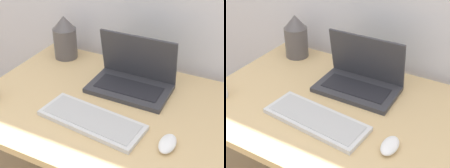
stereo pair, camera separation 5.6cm
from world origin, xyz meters
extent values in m
cube|color=tan|center=(0.00, 0.38, 0.71)|extent=(1.07, 0.75, 0.03)
cylinder|color=tan|center=(-0.48, 0.70, 0.35)|extent=(0.05, 0.05, 0.70)
cube|color=#333338|center=(0.04, 0.50, 0.74)|extent=(0.34, 0.21, 0.02)
cube|color=black|center=(0.04, 0.49, 0.75)|extent=(0.28, 0.12, 0.00)
cube|color=#333338|center=(0.04, 0.58, 0.85)|extent=(0.34, 0.05, 0.21)
cube|color=black|center=(0.04, 0.60, 0.85)|extent=(0.30, 0.04, 0.18)
cube|color=silver|center=(0.00, 0.24, 0.73)|extent=(0.41, 0.19, 0.02)
cube|color=#B2B2B2|center=(0.00, 0.24, 0.74)|extent=(0.38, 0.16, 0.00)
ellipsoid|color=white|center=(0.29, 0.24, 0.74)|extent=(0.06, 0.10, 0.03)
cylinder|color=#514C4C|center=(-0.38, 0.65, 0.80)|extent=(0.12, 0.12, 0.15)
cone|color=#514C4C|center=(-0.38, 0.65, 0.91)|extent=(0.11, 0.11, 0.07)
camera|label=1|loc=(0.47, -0.54, 1.46)|focal=50.00mm
camera|label=2|loc=(0.52, -0.51, 1.46)|focal=50.00mm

